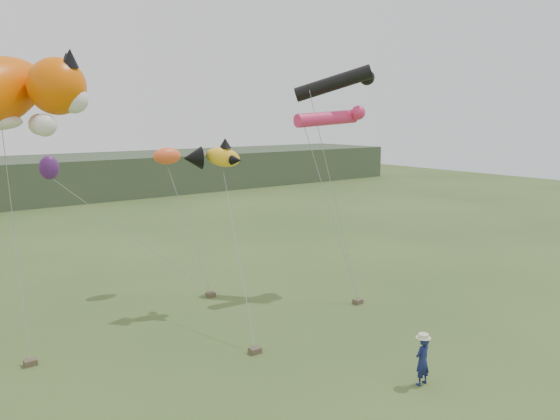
# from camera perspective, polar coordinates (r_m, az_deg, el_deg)

# --- Properties ---
(ground) EXTENTS (120.00, 120.00, 0.00)m
(ground) POSITION_cam_1_polar(r_m,az_deg,el_deg) (17.55, 4.29, -17.55)
(ground) COLOR #385123
(ground) RESTS_ON ground
(festival_attendant) EXTENTS (0.57, 0.39, 1.53)m
(festival_attendant) POSITION_cam_1_polar(r_m,az_deg,el_deg) (17.61, 14.65, -14.99)
(festival_attendant) COLOR #151D4F
(festival_attendant) RESTS_ON ground
(sandbag_anchors) EXTENTS (16.13, 7.02, 0.20)m
(sandbag_anchors) POSITION_cam_1_polar(r_m,az_deg,el_deg) (20.36, -9.72, -13.35)
(sandbag_anchors) COLOR brown
(sandbag_anchors) RESTS_ON ground
(fish_kite) EXTENTS (2.57, 1.67, 1.31)m
(fish_kite) POSITION_cam_1_polar(r_m,az_deg,el_deg) (22.45, -7.11, 5.54)
(fish_kite) COLOR yellow
(fish_kite) RESTS_ON ground
(tube_kites) EXTENTS (4.28, 3.01, 2.82)m
(tube_kites) POSITION_cam_1_polar(r_m,az_deg,el_deg) (25.41, 5.94, 11.65)
(tube_kites) COLOR black
(tube_kites) RESTS_ON ground
(misc_kites) EXTENTS (6.01, 1.51, 1.20)m
(misc_kites) POSITION_cam_1_polar(r_m,az_deg,el_deg) (25.07, -15.69, 5.06)
(misc_kites) COLOR #FC5D2A
(misc_kites) RESTS_ON ground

